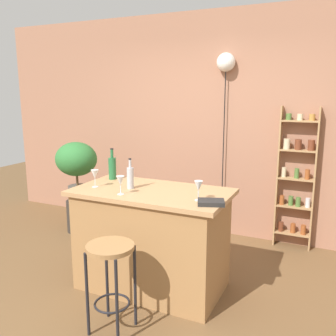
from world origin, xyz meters
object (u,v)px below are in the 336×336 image
at_px(pendant_globe_light, 226,65).
at_px(wine_glass_right, 120,181).
at_px(wine_glass_center, 95,175).
at_px(cookbook, 211,202).
at_px(bar_stool, 111,267).
at_px(potted_plant, 76,162).
at_px(bottle_soda_blue, 112,168).
at_px(wine_glass_left, 198,186).
at_px(bottle_spirits_clear, 130,177).
at_px(spice_shelf, 296,177).
at_px(plant_stool, 79,216).

bearing_deg(pendant_globe_light, wine_glass_right, -102.41).
distance_m(wine_glass_center, cookbook, 1.16).
relative_size(bar_stool, potted_plant, 0.91).
height_order(wine_glass_right, pendant_globe_light, pendant_globe_light).
distance_m(bottle_soda_blue, cookbook, 1.25).
bearing_deg(wine_glass_left, potted_plant, 154.16).
xyz_separation_m(bottle_soda_blue, wine_glass_left, (1.05, -0.34, -0.00)).
bearing_deg(bottle_spirits_clear, wine_glass_left, -7.65).
distance_m(bar_stool, wine_glass_center, 0.97).
relative_size(wine_glass_left, wine_glass_right, 1.00).
bearing_deg(wine_glass_right, bottle_spirits_clear, 96.96).
xyz_separation_m(spice_shelf, pendant_globe_light, (-0.88, 0.02, 1.28)).
xyz_separation_m(spice_shelf, plant_stool, (-2.63, -0.65, -0.64)).
bearing_deg(spice_shelf, plant_stool, -166.04).
height_order(spice_shelf, potted_plant, spice_shelf).
distance_m(spice_shelf, pendant_globe_light, 1.56).
bearing_deg(cookbook, wine_glass_left, 133.04).
bearing_deg(wine_glass_center, wine_glass_left, -0.05).
bearing_deg(wine_glass_center, plant_stool, 135.66).
height_order(spice_shelf, pendant_globe_light, pendant_globe_light).
bearing_deg(cookbook, bar_stool, -159.03).
bearing_deg(wine_glass_center, cookbook, -3.31).
bearing_deg(bar_stool, wine_glass_right, 112.47).
bearing_deg(bottle_spirits_clear, bar_stool, -72.02).
distance_m(plant_stool, wine_glass_left, 2.41).
distance_m(bar_stool, bottle_spirits_clear, 0.89).
xyz_separation_m(bottle_soda_blue, wine_glass_center, (0.03, -0.34, -0.00)).
distance_m(bar_stool, plant_stool, 2.24).
height_order(potted_plant, pendant_globe_light, pendant_globe_light).
bearing_deg(plant_stool, bar_stool, -45.40).
xyz_separation_m(bottle_spirits_clear, wine_glass_center, (-0.33, -0.09, 0.01)).
bearing_deg(wine_glass_center, pendant_globe_light, 65.87).
xyz_separation_m(potted_plant, bottle_spirits_clear, (1.33, -0.89, 0.12)).
height_order(plant_stool, wine_glass_left, wine_glass_left).
xyz_separation_m(bar_stool, wine_glass_right, (-0.20, 0.48, 0.54)).
xyz_separation_m(plant_stool, potted_plant, (0.00, -0.00, 0.72)).
distance_m(potted_plant, wine_glass_center, 1.41).
height_order(bar_stool, bottle_soda_blue, bottle_soda_blue).
bearing_deg(bottle_soda_blue, wine_glass_center, -85.30).
relative_size(spice_shelf, potted_plant, 2.16).
bearing_deg(potted_plant, wine_glass_right, -39.00).
distance_m(wine_glass_center, pendant_globe_light, 2.11).
relative_size(bottle_soda_blue, wine_glass_right, 1.94).
height_order(bottle_spirits_clear, cookbook, bottle_spirits_clear).
bearing_deg(wine_glass_center, spice_shelf, 45.16).
height_order(potted_plant, bottle_soda_blue, bottle_soda_blue).
bearing_deg(bottle_spirits_clear, wine_glass_center, -164.14).
distance_m(wine_glass_center, wine_glass_right, 0.37).
xyz_separation_m(potted_plant, pendant_globe_light, (1.75, 0.68, 1.21)).
relative_size(bottle_spirits_clear, cookbook, 1.34).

